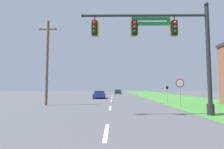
% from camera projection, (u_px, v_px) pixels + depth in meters
% --- Properties ---
extents(grass_verge_right, '(10.00, 110.00, 0.04)m').
position_uv_depth(grass_verge_right, '(171.00, 98.00, 30.77)').
color(grass_verge_right, '#38752D').
rests_on(grass_verge_right, ground).
extents(road_center_line, '(0.16, 34.80, 0.01)m').
position_uv_depth(road_center_line, '(111.00, 101.00, 22.88)').
color(road_center_line, silver).
rests_on(road_center_line, ground).
extents(signal_mast, '(8.48, 0.47, 7.33)m').
position_uv_depth(signal_mast, '(172.00, 44.00, 11.29)').
color(signal_mast, '#232326').
rests_on(signal_mast, grass_verge_right).
extents(car_ahead, '(1.83, 4.41, 1.19)m').
position_uv_depth(car_ahead, '(100.00, 95.00, 29.02)').
color(car_ahead, black).
rests_on(car_ahead, ground).
extents(far_car, '(1.82, 4.29, 1.19)m').
position_uv_depth(far_car, '(118.00, 92.00, 48.69)').
color(far_car, black).
rests_on(far_car, ground).
extents(stop_sign, '(0.76, 0.07, 2.50)m').
position_uv_depth(stop_sign, '(180.00, 86.00, 15.73)').
color(stop_sign, gray).
rests_on(stop_sign, grass_verge_right).
extents(route_sign_post, '(0.55, 0.06, 2.03)m').
position_uv_depth(route_sign_post, '(167.00, 90.00, 20.75)').
color(route_sign_post, gray).
rests_on(route_sign_post, grass_verge_right).
extents(utility_pole_near, '(1.80, 0.26, 8.68)m').
position_uv_depth(utility_pole_near, '(47.00, 61.00, 17.82)').
color(utility_pole_near, brown).
rests_on(utility_pole_near, ground).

